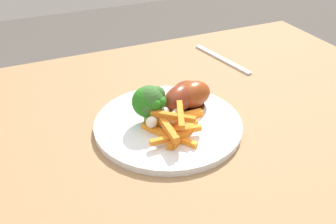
{
  "coord_description": "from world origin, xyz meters",
  "views": [
    {
      "loc": [
        0.18,
        0.45,
        1.09
      ],
      "look_at": [
        -0.05,
        -0.06,
        0.74
      ],
      "focal_mm": 40.3,
      "sensor_mm": 36.0,
      "label": 1
    }
  ],
  "objects_px": {
    "chicken_drumstick_near": "(177,100)",
    "chicken_drumstick_extra": "(191,95)",
    "broccoli_floret_middle": "(151,101)",
    "broccoli_floret_front": "(150,101)",
    "fork": "(222,59)",
    "chicken_drumstick_far": "(185,95)",
    "dinner_plate": "(168,124)",
    "carrot_fries_pile": "(174,127)",
    "dining_table": "(157,192)"
  },
  "relations": [
    {
      "from": "dinner_plate",
      "to": "chicken_drumstick_extra",
      "type": "distance_m",
      "value": 0.07
    },
    {
      "from": "chicken_drumstick_far",
      "to": "broccoli_floret_middle",
      "type": "bearing_deg",
      "value": 18.95
    },
    {
      "from": "dinner_plate",
      "to": "chicken_drumstick_extra",
      "type": "relative_size",
      "value": 2.04
    },
    {
      "from": "dinner_plate",
      "to": "broccoli_floret_middle",
      "type": "xyz_separation_m",
      "value": [
        0.03,
        -0.01,
        0.05
      ]
    },
    {
      "from": "dinner_plate",
      "to": "chicken_drumstick_far",
      "type": "relative_size",
      "value": 2.18
    },
    {
      "from": "broccoli_floret_middle",
      "to": "dining_table",
      "type": "bearing_deg",
      "value": 74.78
    },
    {
      "from": "fork",
      "to": "broccoli_floret_front",
      "type": "bearing_deg",
      "value": -64.15
    },
    {
      "from": "chicken_drumstick_near",
      "to": "chicken_drumstick_extra",
      "type": "relative_size",
      "value": 0.98
    },
    {
      "from": "dinner_plate",
      "to": "chicken_drumstick_near",
      "type": "distance_m",
      "value": 0.05
    },
    {
      "from": "broccoli_floret_middle",
      "to": "chicken_drumstick_far",
      "type": "relative_size",
      "value": 0.58
    },
    {
      "from": "carrot_fries_pile",
      "to": "chicken_drumstick_far",
      "type": "xyz_separation_m",
      "value": [
        -0.06,
        -0.08,
        0.01
      ]
    },
    {
      "from": "dining_table",
      "to": "broccoli_floret_front",
      "type": "bearing_deg",
      "value": -104.46
    },
    {
      "from": "chicken_drumstick_extra",
      "to": "fork",
      "type": "distance_m",
      "value": 0.25
    },
    {
      "from": "dining_table",
      "to": "chicken_drumstick_far",
      "type": "bearing_deg",
      "value": -135.79
    },
    {
      "from": "chicken_drumstick_near",
      "to": "broccoli_floret_middle",
      "type": "bearing_deg",
      "value": 10.88
    },
    {
      "from": "dinner_plate",
      "to": "chicken_drumstick_extra",
      "type": "bearing_deg",
      "value": -153.41
    },
    {
      "from": "broccoli_floret_middle",
      "to": "carrot_fries_pile",
      "type": "xyz_separation_m",
      "value": [
        -0.02,
        0.05,
        -0.03
      ]
    },
    {
      "from": "chicken_drumstick_near",
      "to": "chicken_drumstick_extra",
      "type": "xyz_separation_m",
      "value": [
        -0.03,
        -0.01,
        -0.0
      ]
    },
    {
      "from": "chicken_drumstick_far",
      "to": "chicken_drumstick_extra",
      "type": "bearing_deg",
      "value": 124.3
    },
    {
      "from": "fork",
      "to": "chicken_drumstick_near",
      "type": "bearing_deg",
      "value": -58.54
    },
    {
      "from": "dinner_plate",
      "to": "dining_table",
      "type": "bearing_deg",
      "value": 50.95
    },
    {
      "from": "broccoli_floret_front",
      "to": "carrot_fries_pile",
      "type": "bearing_deg",
      "value": 113.26
    },
    {
      "from": "broccoli_floret_front",
      "to": "chicken_drumstick_far",
      "type": "xyz_separation_m",
      "value": [
        -0.08,
        -0.02,
        -0.02
      ]
    },
    {
      "from": "broccoli_floret_middle",
      "to": "fork",
      "type": "height_order",
      "value": "broccoli_floret_middle"
    },
    {
      "from": "carrot_fries_pile",
      "to": "chicken_drumstick_extra",
      "type": "distance_m",
      "value": 0.09
    },
    {
      "from": "dining_table",
      "to": "chicken_drumstick_near",
      "type": "height_order",
      "value": "chicken_drumstick_near"
    },
    {
      "from": "broccoli_floret_front",
      "to": "broccoli_floret_middle",
      "type": "relative_size",
      "value": 0.98
    },
    {
      "from": "dinner_plate",
      "to": "broccoli_floret_middle",
      "type": "distance_m",
      "value": 0.06
    },
    {
      "from": "dining_table",
      "to": "chicken_drumstick_far",
      "type": "distance_m",
      "value": 0.18
    },
    {
      "from": "broccoli_floret_front",
      "to": "dinner_plate",
      "type": "bearing_deg",
      "value": 150.24
    },
    {
      "from": "chicken_drumstick_extra",
      "to": "fork",
      "type": "bearing_deg",
      "value": -134.71
    },
    {
      "from": "dining_table",
      "to": "carrot_fries_pile",
      "type": "bearing_deg",
      "value": -154.7
    },
    {
      "from": "carrot_fries_pile",
      "to": "chicken_drumstick_far",
      "type": "distance_m",
      "value": 0.1
    },
    {
      "from": "broccoli_floret_front",
      "to": "broccoli_floret_middle",
      "type": "height_order",
      "value": "broccoli_floret_middle"
    },
    {
      "from": "carrot_fries_pile",
      "to": "chicken_drumstick_far",
      "type": "height_order",
      "value": "chicken_drumstick_far"
    },
    {
      "from": "dinner_plate",
      "to": "chicken_drumstick_far",
      "type": "bearing_deg",
      "value": -143.18
    },
    {
      "from": "chicken_drumstick_far",
      "to": "fork",
      "type": "distance_m",
      "value": 0.25
    },
    {
      "from": "dining_table",
      "to": "broccoli_floret_middle",
      "type": "xyz_separation_m",
      "value": [
        -0.02,
        -0.07,
        0.15
      ]
    },
    {
      "from": "dinner_plate",
      "to": "broccoli_floret_front",
      "type": "xyz_separation_m",
      "value": [
        0.03,
        -0.02,
        0.05
      ]
    },
    {
      "from": "broccoli_floret_front",
      "to": "chicken_drumstick_near",
      "type": "bearing_deg",
      "value": -172.52
    },
    {
      "from": "chicken_drumstick_extra",
      "to": "dining_table",
      "type": "bearing_deg",
      "value": 39.29
    },
    {
      "from": "dining_table",
      "to": "fork",
      "type": "distance_m",
      "value": 0.39
    },
    {
      "from": "broccoli_floret_front",
      "to": "chicken_drumstick_extra",
      "type": "bearing_deg",
      "value": -170.65
    },
    {
      "from": "broccoli_floret_middle",
      "to": "chicken_drumstick_near",
      "type": "relative_size",
      "value": 0.55
    },
    {
      "from": "dinner_plate",
      "to": "fork",
      "type": "height_order",
      "value": "dinner_plate"
    },
    {
      "from": "chicken_drumstick_near",
      "to": "chicken_drumstick_far",
      "type": "bearing_deg",
      "value": -145.28
    },
    {
      "from": "broccoli_floret_middle",
      "to": "chicken_drumstick_near",
      "type": "bearing_deg",
      "value": -169.12
    },
    {
      "from": "chicken_drumstick_far",
      "to": "fork",
      "type": "bearing_deg",
      "value": -137.4
    },
    {
      "from": "dinner_plate",
      "to": "broccoli_floret_front",
      "type": "relative_size",
      "value": 3.85
    },
    {
      "from": "chicken_drumstick_far",
      "to": "chicken_drumstick_extra",
      "type": "distance_m",
      "value": 0.01
    }
  ]
}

